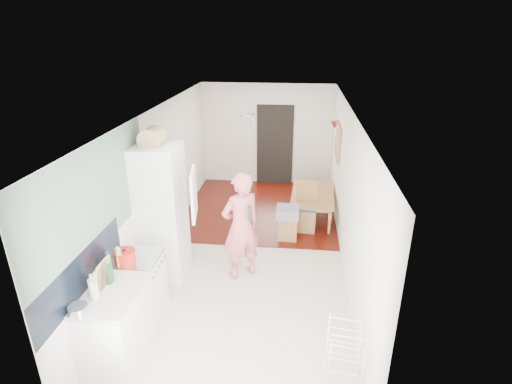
% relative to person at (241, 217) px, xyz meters
% --- Properties ---
extents(room_shell, '(3.20, 7.00, 2.50)m').
position_rel_person_xyz_m(room_shell, '(0.05, 0.70, 0.21)').
color(room_shell, white).
rests_on(room_shell, ground).
extents(floor, '(3.20, 7.00, 0.01)m').
position_rel_person_xyz_m(floor, '(0.05, 0.70, -1.04)').
color(floor, beige).
rests_on(floor, ground).
extents(wood_floor_overlay, '(3.20, 3.30, 0.01)m').
position_rel_person_xyz_m(wood_floor_overlay, '(0.05, 2.55, -1.03)').
color(wood_floor_overlay, '#520E07').
rests_on(wood_floor_overlay, room_shell).
extents(sage_wall_panel, '(0.02, 3.00, 1.30)m').
position_rel_person_xyz_m(sage_wall_panel, '(-1.54, -1.30, 0.81)').
color(sage_wall_panel, slate).
rests_on(sage_wall_panel, room_shell).
extents(tile_splashback, '(0.02, 1.90, 0.50)m').
position_rel_person_xyz_m(tile_splashback, '(-1.53, -1.85, 0.11)').
color(tile_splashback, black).
rests_on(tile_splashback, room_shell).
extents(doorway_recess, '(0.90, 0.04, 2.00)m').
position_rel_person_xyz_m(doorway_recess, '(0.25, 4.18, -0.04)').
color(doorway_recess, black).
rests_on(doorway_recess, room_shell).
extents(base_cabinet, '(0.60, 0.90, 0.86)m').
position_rel_person_xyz_m(base_cabinet, '(-1.25, -1.85, -0.61)').
color(base_cabinet, white).
rests_on(base_cabinet, room_shell).
extents(worktop, '(0.62, 0.92, 0.06)m').
position_rel_person_xyz_m(worktop, '(-1.25, -1.85, -0.15)').
color(worktop, beige).
rests_on(worktop, room_shell).
extents(range_cooker, '(0.60, 0.60, 0.88)m').
position_rel_person_xyz_m(range_cooker, '(-1.25, -1.10, -0.60)').
color(range_cooker, white).
rests_on(range_cooker, room_shell).
extents(cooker_top, '(0.60, 0.60, 0.04)m').
position_rel_person_xyz_m(cooker_top, '(-1.25, -1.10, -0.14)').
color(cooker_top, silver).
rests_on(cooker_top, room_shell).
extents(fridge_housing, '(0.66, 0.66, 2.15)m').
position_rel_person_xyz_m(fridge_housing, '(-1.22, -0.08, 0.04)').
color(fridge_housing, white).
rests_on(fridge_housing, room_shell).
extents(fridge_door, '(0.14, 0.56, 0.70)m').
position_rel_person_xyz_m(fridge_door, '(-0.61, -0.38, 0.51)').
color(fridge_door, white).
rests_on(fridge_door, room_shell).
extents(fridge_interior, '(0.02, 0.52, 0.66)m').
position_rel_person_xyz_m(fridge_interior, '(-0.91, -0.08, 0.51)').
color(fridge_interior, white).
rests_on(fridge_interior, room_shell).
extents(pinboard, '(0.03, 0.90, 0.70)m').
position_rel_person_xyz_m(pinboard, '(1.63, 2.60, 0.51)').
color(pinboard, tan).
rests_on(pinboard, room_shell).
extents(pinboard_frame, '(0.00, 0.94, 0.74)m').
position_rel_person_xyz_m(pinboard_frame, '(1.62, 2.60, 0.51)').
color(pinboard_frame, '#A37A44').
rests_on(pinboard_frame, room_shell).
extents(wall_sconce, '(0.18, 0.18, 0.16)m').
position_rel_person_xyz_m(wall_sconce, '(1.59, 3.25, 0.71)').
color(wall_sconce, maroon).
rests_on(wall_sconce, room_shell).
extents(person, '(0.90, 0.85, 2.07)m').
position_rel_person_xyz_m(person, '(0.00, 0.00, 0.00)').
color(person, '#D56463').
rests_on(person, floor).
extents(dining_table, '(0.79, 1.34, 0.46)m').
position_rel_person_xyz_m(dining_table, '(1.20, 2.23, -0.81)').
color(dining_table, '#A37A44').
rests_on(dining_table, floor).
extents(dining_chair, '(0.44, 0.44, 0.97)m').
position_rel_person_xyz_m(dining_chair, '(1.02, 1.69, -0.55)').
color(dining_chair, '#A37A44').
rests_on(dining_chair, floor).
extents(stool, '(0.35, 0.35, 0.45)m').
position_rel_person_xyz_m(stool, '(0.70, 1.29, -0.81)').
color(stool, '#A37A44').
rests_on(stool, floor).
extents(grey_drape, '(0.43, 0.43, 0.19)m').
position_rel_person_xyz_m(grey_drape, '(0.69, 1.29, -0.50)').
color(grey_drape, gray).
rests_on(grey_drape, stool).
extents(drying_rack, '(0.43, 0.40, 0.75)m').
position_rel_person_xyz_m(drying_rack, '(1.43, -1.94, -0.66)').
color(drying_rack, white).
rests_on(drying_rack, floor).
extents(bread_bin, '(0.37, 0.35, 0.18)m').
position_rel_person_xyz_m(bread_bin, '(-1.26, -0.05, 1.21)').
color(bread_bin, '#DABC77').
rests_on(bread_bin, fridge_housing).
extents(red_casserole, '(0.32, 0.32, 0.16)m').
position_rel_person_xyz_m(red_casserole, '(-1.32, -1.22, -0.04)').
color(red_casserole, red).
rests_on(red_casserole, cooker_top).
extents(steel_pan, '(0.25, 0.25, 0.10)m').
position_rel_person_xyz_m(steel_pan, '(-1.40, -2.24, -0.07)').
color(steel_pan, silver).
rests_on(steel_pan, worktop).
extents(held_bottle, '(0.05, 0.05, 0.24)m').
position_rel_person_xyz_m(held_bottle, '(0.15, -0.12, 0.14)').
color(held_bottle, '#1A4123').
rests_on(held_bottle, person).
extents(bottle_a, '(0.09, 0.09, 0.31)m').
position_rel_person_xyz_m(bottle_a, '(-1.33, -1.63, 0.04)').
color(bottle_a, '#1A4123').
rests_on(bottle_a, worktop).
extents(bottle_b, '(0.07, 0.07, 0.26)m').
position_rel_person_xyz_m(bottle_b, '(-1.31, -1.69, 0.01)').
color(bottle_b, '#1A4123').
rests_on(bottle_b, worktop).
extents(bottle_c, '(0.12, 0.12, 0.25)m').
position_rel_person_xyz_m(bottle_c, '(-1.36, -1.97, 0.01)').
color(bottle_c, silver).
rests_on(bottle_c, worktop).
extents(pepper_mill_front, '(0.06, 0.06, 0.20)m').
position_rel_person_xyz_m(pepper_mill_front, '(-1.35, -1.32, -0.02)').
color(pepper_mill_front, '#DABC77').
rests_on(pepper_mill_front, worktop).
extents(pepper_mill_back, '(0.06, 0.06, 0.22)m').
position_rel_person_xyz_m(pepper_mill_back, '(-1.36, -1.32, -0.01)').
color(pepper_mill_back, '#DABC77').
rests_on(pepper_mill_back, worktop).
extents(chopping_boards, '(0.06, 0.28, 0.38)m').
position_rel_person_xyz_m(chopping_boards, '(-1.33, -1.82, 0.07)').
color(chopping_boards, '#DABC77').
rests_on(chopping_boards, worktop).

